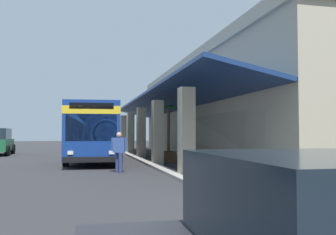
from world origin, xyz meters
TOP-DOWN VIEW (x-y plane):
  - ground at (0.00, 8.00)m, footprint 120.00×120.00m
  - curb_strip at (0.11, 3.28)m, footprint 33.34×0.50m
  - plaza_building at (0.11, 12.90)m, footprint 28.08×16.13m
  - transit_bus at (2.14, 0.62)m, footprint 11.34×3.25m
  - pedestrian at (9.26, 1.36)m, footprint 0.43×0.62m
  - potted_palm at (4.02, 4.64)m, footprint 1.68×1.76m

SIDE VIEW (x-z plane):
  - ground at x=0.00m, z-range 0.00..0.00m
  - curb_strip at x=0.11m, z-range 0.00..0.12m
  - potted_palm at x=4.02m, z-range -0.72..2.53m
  - pedestrian at x=9.26m, z-range 0.10..1.74m
  - transit_bus at x=2.14m, z-range 0.18..3.52m
  - plaza_building at x=0.11m, z-range 0.00..6.61m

